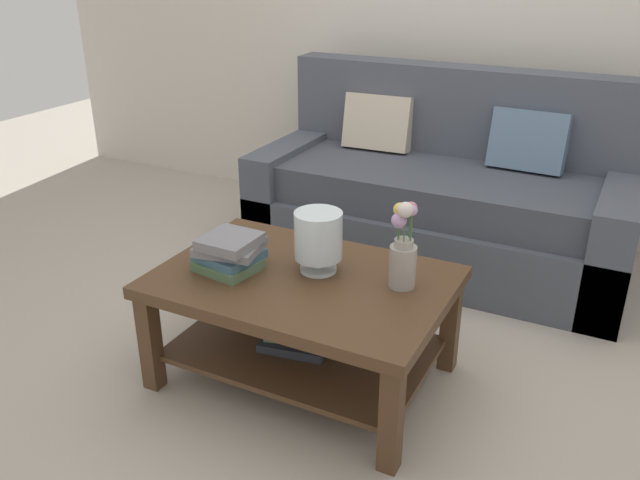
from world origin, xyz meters
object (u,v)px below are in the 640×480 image
glass_hurricane_vase (318,237)px  flower_pitcher (403,251)px  book_stack_main (229,252)px  couch (442,198)px  coffee_table (303,306)px

glass_hurricane_vase → flower_pitcher: size_ratio=0.72×
book_stack_main → flower_pitcher: (0.67, 0.18, 0.07)m
couch → book_stack_main: couch is taller
coffee_table → glass_hurricane_vase: size_ratio=4.57×
book_stack_main → glass_hurricane_vase: glass_hurricane_vase is taller
glass_hurricane_vase → flower_pitcher: 0.35m
book_stack_main → coffee_table: bearing=14.3°
book_stack_main → couch: bearing=73.5°
couch → glass_hurricane_vase: (-0.11, -1.32, 0.26)m
couch → flower_pitcher: (0.23, -1.29, 0.26)m
glass_hurricane_vase → flower_pitcher: flower_pitcher is taller
glass_hurricane_vase → book_stack_main: bearing=-155.0°
coffee_table → glass_hurricane_vase: glass_hurricane_vase is taller
coffee_table → glass_hurricane_vase: 0.29m
couch → flower_pitcher: bearing=-79.7°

